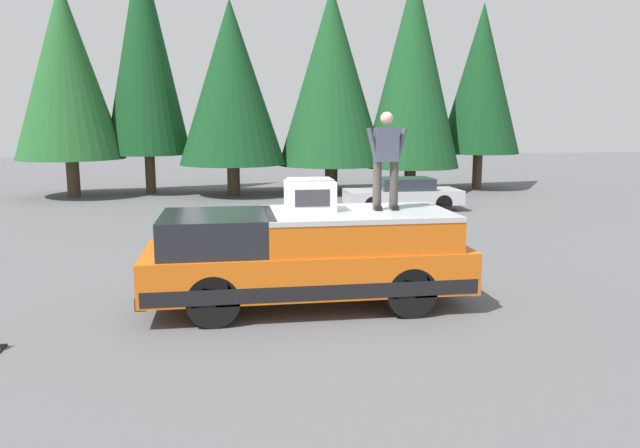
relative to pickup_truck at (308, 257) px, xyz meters
The scene contains 11 objects.
ground_plane 1.01m from the pickup_truck, 26.55° to the left, with size 90.00×90.00×0.00m, color #565659.
pickup_truck is the anchor object (origin of this frame).
compressor_unit 1.07m from the pickup_truck, 22.97° to the right, with size 0.65×0.84×0.56m.
person_on_truck_bed 2.18m from the pickup_truck, 86.41° to the right, with size 0.29×0.72×1.69m.
parked_car_silver 11.68m from the pickup_truck, 24.63° to the right, with size 1.64×4.10×1.16m.
conifer_far_left 20.04m from the pickup_truck, 31.62° to the right, with size 3.68×3.68×8.43m.
conifer_left 17.84m from the pickup_truck, 23.01° to the right, with size 4.25×4.25×9.64m.
conifer_center_left 17.33m from the pickup_truck, 11.17° to the right, with size 4.75×4.75×8.91m.
conifer_center_right 16.52m from the pickup_truck, ahead, with size 4.51×4.51×8.16m.
conifer_right 18.68m from the pickup_truck, 15.35° to the left, with size 3.63×3.63×10.66m.
conifer_far_right 18.73m from the pickup_truck, 25.38° to the left, with size 4.38×4.38×8.75m.
Camera 1 is at (-10.43, 1.09, 3.20)m, focal length 33.51 mm.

